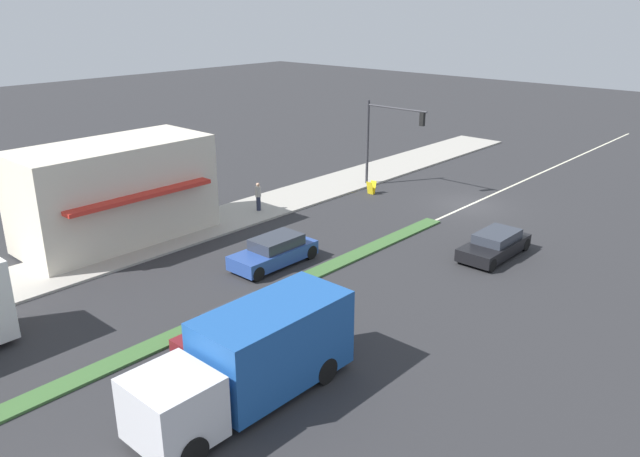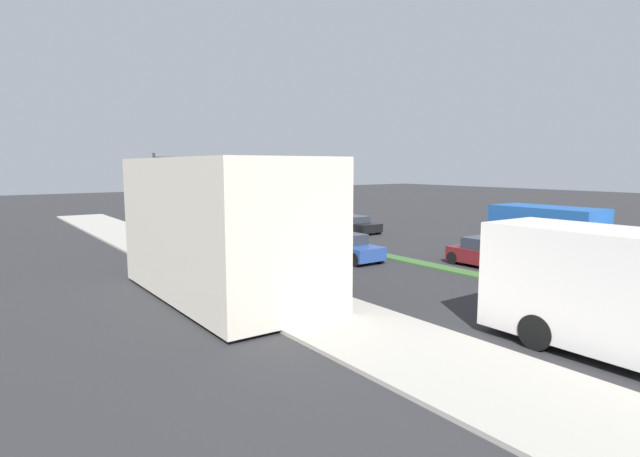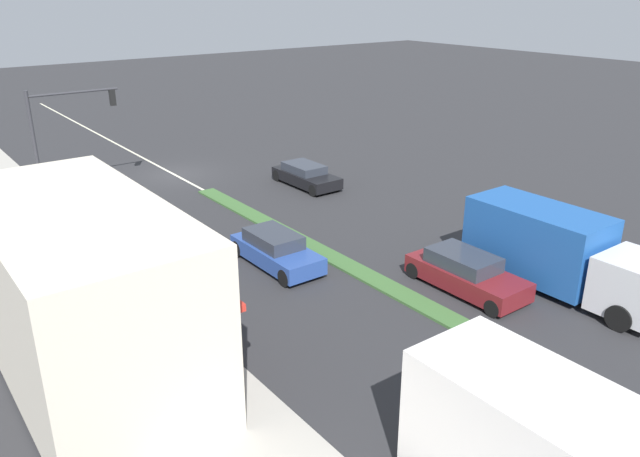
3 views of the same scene
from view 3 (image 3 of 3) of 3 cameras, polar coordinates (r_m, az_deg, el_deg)
ground_plane at (r=23.81m, az=5.23°, el=-4.91°), size 160.00×160.00×0.00m
sidewalk_right at (r=19.24m, az=-14.58°, el=-12.28°), size 4.00×73.00×0.12m
median_strip at (r=19.09m, az=24.12°, el=-13.97°), size 0.90×46.00×0.10m
lane_marking_center at (r=38.16m, az=-13.15°, el=4.82°), size 0.16×60.00×0.01m
building_corner_store at (r=18.38m, az=-20.82°, el=-5.49°), size 5.08×9.73×5.03m
traffic_signal_main at (r=34.81m, az=-22.58°, el=8.81°), size 4.59×0.34×5.60m
pedestrian at (r=26.59m, az=-21.51°, el=-1.12°), size 0.34×0.34×1.69m
warning_aframe_sign at (r=34.23m, az=-20.74°, el=2.81°), size 0.45×0.53×0.84m
delivery_truck at (r=24.37m, az=20.88°, el=-1.88°), size 2.44×7.50×2.87m
coupe_blue at (r=24.91m, az=-4.05°, el=-1.97°), size 1.78×4.36×1.37m
sedan_maroon at (r=23.52m, az=13.19°, el=-3.97°), size 1.87×4.58×1.40m
suv_black at (r=34.96m, az=-1.30°, el=4.88°), size 1.82×4.36×1.22m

